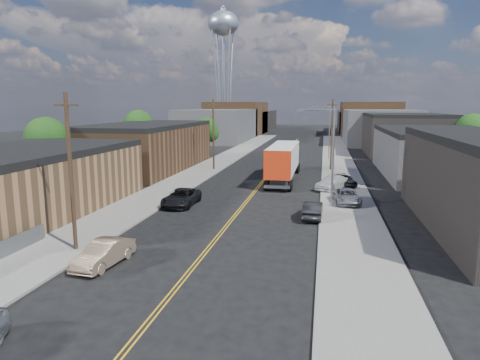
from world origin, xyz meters
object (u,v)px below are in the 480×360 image
at_px(water_tower, 223,28).
at_px(car_right_oncoming, 313,210).
at_px(car_left_c, 181,197).
at_px(car_left_b, 104,253).
at_px(car_right_lot_a, 347,196).
at_px(car_right_lot_b, 332,182).
at_px(semi_truck, 285,159).
at_px(car_right_lot_c, 344,179).

relative_size(water_tower, car_right_oncoming, 8.52).
xyz_separation_m(water_tower, car_left_c, (16.37, -86.80, -29.88)).
xyz_separation_m(car_left_b, car_right_lot_a, (14.56, 18.49, 0.08)).
height_order(car_left_b, car_right_lot_b, car_right_lot_b).
xyz_separation_m(car_left_c, car_right_lot_b, (13.83, 10.09, 0.10)).
distance_m(car_left_b, car_right_oncoming, 17.40).
xyz_separation_m(car_right_oncoming, car_right_lot_a, (2.97, 5.51, 0.10)).
height_order(car_right_oncoming, car_right_lot_b, car_right_lot_b).
height_order(water_tower, car_right_lot_a, water_tower).
bearing_deg(semi_truck, car_right_lot_b, -45.62).
relative_size(semi_truck, car_left_b, 3.81).
relative_size(semi_truck, car_right_oncoming, 3.93).
height_order(semi_truck, car_right_oncoming, semi_truck).
distance_m(car_right_oncoming, car_right_lot_b, 12.44).
distance_m(water_tower, car_right_lot_b, 87.66).
bearing_deg(semi_truck, car_left_c, -116.57).
relative_size(water_tower, car_left_c, 6.67).
bearing_deg(car_right_lot_c, car_left_c, -163.94).
bearing_deg(water_tower, car_left_c, -79.32).
xyz_separation_m(car_left_c, car_right_lot_c, (15.18, 12.31, 0.08)).
relative_size(car_left_b, car_right_lot_a, 0.94).
bearing_deg(car_right_lot_b, car_left_b, -88.00).
distance_m(water_tower, car_right_oncoming, 98.14).
distance_m(car_left_c, car_right_oncoming, 12.29).
height_order(car_left_c, car_right_lot_a, car_left_c).
relative_size(car_left_b, car_left_c, 0.81).
bearing_deg(water_tower, car_right_lot_a, -69.38).
xyz_separation_m(water_tower, semi_truck, (24.41, -70.78, -28.10)).
relative_size(car_right_oncoming, car_right_lot_c, 1.05).
bearing_deg(car_right_lot_c, car_right_lot_a, -113.77).
bearing_deg(car_right_lot_b, water_tower, 141.29).
bearing_deg(car_left_c, car_right_oncoming, -10.68).
bearing_deg(car_left_c, car_right_lot_b, 35.87).
bearing_deg(car_right_lot_c, car_right_oncoming, -125.00).
distance_m(car_left_b, car_right_lot_a, 23.53).
bearing_deg(car_right_oncoming, car_left_c, -9.04).
distance_m(car_right_lot_a, car_right_lot_b, 6.91).
bearing_deg(water_tower, semi_truck, -70.97).
relative_size(car_left_b, car_right_lot_b, 0.90).
bearing_deg(car_right_lot_a, semi_truck, 112.91).
height_order(car_left_b, car_right_lot_c, car_right_lot_c).
bearing_deg(semi_truck, car_right_lot_c, -27.36).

